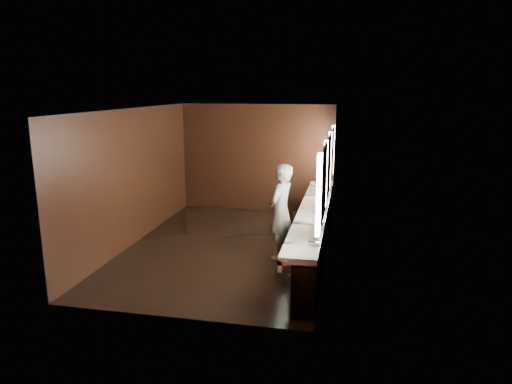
% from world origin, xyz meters
% --- Properties ---
extents(floor, '(6.00, 6.00, 0.00)m').
position_xyz_m(floor, '(0.00, 0.00, 0.00)').
color(floor, black).
rests_on(floor, ground).
extents(ceiling, '(4.00, 6.00, 0.02)m').
position_xyz_m(ceiling, '(0.00, 0.00, 2.80)').
color(ceiling, '#2D2D2B').
rests_on(ceiling, wall_back).
extents(wall_back, '(4.00, 0.02, 2.80)m').
position_xyz_m(wall_back, '(0.00, 3.00, 1.40)').
color(wall_back, black).
rests_on(wall_back, floor).
extents(wall_front, '(4.00, 0.02, 2.80)m').
position_xyz_m(wall_front, '(0.00, -3.00, 1.40)').
color(wall_front, black).
rests_on(wall_front, floor).
extents(wall_left, '(0.02, 6.00, 2.80)m').
position_xyz_m(wall_left, '(-2.00, 0.00, 1.40)').
color(wall_left, black).
rests_on(wall_left, floor).
extents(wall_right, '(0.02, 6.00, 2.80)m').
position_xyz_m(wall_right, '(2.00, 0.00, 1.40)').
color(wall_right, black).
rests_on(wall_right, floor).
extents(sink_counter, '(0.55, 5.40, 1.01)m').
position_xyz_m(sink_counter, '(1.79, 0.00, 0.50)').
color(sink_counter, black).
rests_on(sink_counter, floor).
extents(mirror_band, '(0.06, 5.03, 1.15)m').
position_xyz_m(mirror_band, '(1.98, -0.00, 1.75)').
color(mirror_band, white).
rests_on(mirror_band, wall_right).
extents(person, '(0.62, 0.77, 1.83)m').
position_xyz_m(person, '(1.14, -0.34, 0.91)').
color(person, '#9CDFE9').
rests_on(person, floor).
extents(trash_bin, '(0.39, 0.39, 0.50)m').
position_xyz_m(trash_bin, '(1.58, -0.55, 0.25)').
color(trash_bin, black).
rests_on(trash_bin, floor).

